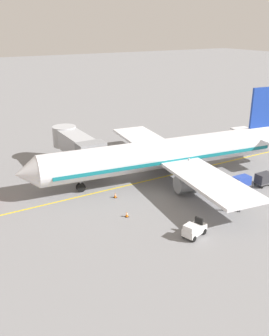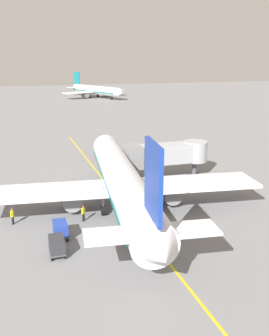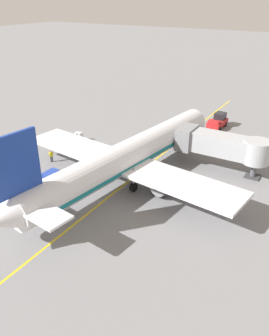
{
  "view_description": "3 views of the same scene",
  "coord_description": "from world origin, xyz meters",
  "px_view_note": "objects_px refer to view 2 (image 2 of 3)",
  "views": [
    {
      "loc": [
        -36.61,
        24.81,
        18.55
      ],
      "look_at": [
        -2.15,
        4.43,
        3.05
      ],
      "focal_mm": 39.97,
      "sensor_mm": 36.0,
      "label": 1
    },
    {
      "loc": [
        -11.19,
        -39.88,
        16.13
      ],
      "look_at": [
        2.0,
        1.1,
        3.67
      ],
      "focal_mm": 40.81,
      "sensor_mm": 36.0,
      "label": 2
    },
    {
      "loc": [
        19.68,
        -33.45,
        20.71
      ],
      "look_at": [
        1.12,
        -2.24,
        2.31
      ],
      "focal_mm": 36.82,
      "sensor_mm": 36.0,
      "label": 3
    }
  ],
  "objects_px": {
    "ground_crew_loader": "(12,215)",
    "distant_taxiing_airliner": "(96,90)",
    "safety_cone_nose_left": "(89,183)",
    "baggage_tug_lead": "(0,196)",
    "parked_airliner": "(122,180)",
    "ground_crew_wing_walker": "(83,212)",
    "jet_bridge": "(166,154)",
    "baggage_cart_second_in_train": "(57,245)",
    "safety_cone_nose_right": "(52,184)",
    "baggage_cart_front": "(60,229)",
    "pushback_tractor": "(103,149)"
  },
  "relations": [
    {
      "from": "ground_crew_loader",
      "to": "distant_taxiing_airliner",
      "type": "height_order",
      "value": "distant_taxiing_airliner"
    },
    {
      "from": "safety_cone_nose_left",
      "to": "baggage_tug_lead",
      "type": "bearing_deg",
      "value": -167.59
    },
    {
      "from": "parked_airliner",
      "to": "ground_crew_wing_walker",
      "type": "bearing_deg",
      "value": -153.97
    },
    {
      "from": "jet_bridge",
      "to": "baggage_cart_second_in_train",
      "type": "distance_m",
      "value": 24.46
    },
    {
      "from": "baggage_cart_second_in_train",
      "to": "safety_cone_nose_right",
      "type": "bearing_deg",
      "value": 85.07
    },
    {
      "from": "baggage_cart_second_in_train",
      "to": "ground_crew_wing_walker",
      "type": "bearing_deg",
      "value": 61.36
    },
    {
      "from": "jet_bridge",
      "to": "safety_cone_nose_right",
      "type": "bearing_deg",
      "value": 176.27
    },
    {
      "from": "baggage_cart_front",
      "to": "safety_cone_nose_right",
      "type": "height_order",
      "value": "baggage_cart_front"
    },
    {
      "from": "baggage_tug_lead",
      "to": "baggage_cart_second_in_train",
      "type": "xyz_separation_m",
      "value": [
        4.85,
        -14.82,
        0.24
      ]
    },
    {
      "from": "ground_crew_loader",
      "to": "baggage_cart_second_in_train",
      "type": "bearing_deg",
      "value": -65.54
    },
    {
      "from": "ground_crew_loader",
      "to": "safety_cone_nose_right",
      "type": "height_order",
      "value": "ground_crew_loader"
    },
    {
      "from": "pushback_tractor",
      "to": "baggage_tug_lead",
      "type": "distance_m",
      "value": 24.33
    },
    {
      "from": "baggage_cart_second_in_train",
      "to": "safety_cone_nose_right",
      "type": "xyz_separation_m",
      "value": [
        1.58,
        18.35,
        -0.66
      ]
    },
    {
      "from": "jet_bridge",
      "to": "baggage_tug_lead",
      "type": "height_order",
      "value": "jet_bridge"
    },
    {
      "from": "ground_crew_loader",
      "to": "distant_taxiing_airliner",
      "type": "xyz_separation_m",
      "value": [
        35.01,
        121.99,
        2.07
      ]
    },
    {
      "from": "parked_airliner",
      "to": "pushback_tractor",
      "type": "height_order",
      "value": "parked_airliner"
    },
    {
      "from": "parked_airliner",
      "to": "safety_cone_nose_left",
      "type": "distance_m",
      "value": 9.33
    },
    {
      "from": "jet_bridge",
      "to": "baggage_cart_second_in_train",
      "type": "bearing_deg",
      "value": -134.55
    },
    {
      "from": "jet_bridge",
      "to": "baggage_cart_front",
      "type": "bearing_deg",
      "value": -138.99
    },
    {
      "from": "safety_cone_nose_left",
      "to": "baggage_cart_second_in_train",
      "type": "bearing_deg",
      "value": -109.81
    },
    {
      "from": "baggage_cart_front",
      "to": "safety_cone_nose_left",
      "type": "xyz_separation_m",
      "value": [
        5.52,
        14.15,
        -0.66
      ]
    },
    {
      "from": "safety_cone_nose_right",
      "to": "baggage_cart_front",
      "type": "bearing_deg",
      "value": -93.34
    },
    {
      "from": "parked_airliner",
      "to": "ground_crew_wing_walker",
      "type": "relative_size",
      "value": 22.09
    },
    {
      "from": "ground_crew_wing_walker",
      "to": "ground_crew_loader",
      "type": "height_order",
      "value": "same"
    },
    {
      "from": "jet_bridge",
      "to": "baggage_tug_lead",
      "type": "xyz_separation_m",
      "value": [
        -21.92,
        -2.53,
        -2.74
      ]
    },
    {
      "from": "baggage_tug_lead",
      "to": "ground_crew_loader",
      "type": "distance_m",
      "value": 7.27
    },
    {
      "from": "baggage_tug_lead",
      "to": "safety_cone_nose_right",
      "type": "relative_size",
      "value": 4.65
    },
    {
      "from": "jet_bridge",
      "to": "baggage_cart_second_in_train",
      "type": "xyz_separation_m",
      "value": [
        -17.07,
        -17.34,
        -2.5
      ]
    },
    {
      "from": "jet_bridge",
      "to": "pushback_tractor",
      "type": "relative_size",
      "value": 2.62
    },
    {
      "from": "baggage_tug_lead",
      "to": "distant_taxiing_airliner",
      "type": "relative_size",
      "value": 0.08
    },
    {
      "from": "parked_airliner",
      "to": "ground_crew_loader",
      "type": "bearing_deg",
      "value": -175.44
    },
    {
      "from": "baggage_cart_front",
      "to": "distant_taxiing_airliner",
      "type": "height_order",
      "value": "distant_taxiing_airliner"
    },
    {
      "from": "parked_airliner",
      "to": "ground_crew_loader",
      "type": "relative_size",
      "value": 22.09
    },
    {
      "from": "parked_airliner",
      "to": "ground_crew_loader",
      "type": "height_order",
      "value": "parked_airliner"
    },
    {
      "from": "safety_cone_nose_right",
      "to": "ground_crew_wing_walker",
      "type": "bearing_deg",
      "value": -81.37
    },
    {
      "from": "safety_cone_nose_right",
      "to": "safety_cone_nose_left",
      "type": "bearing_deg",
      "value": -13.38
    },
    {
      "from": "baggage_cart_second_in_train",
      "to": "distant_taxiing_airliner",
      "type": "xyz_separation_m",
      "value": [
        31.52,
        129.66,
        2.08
      ]
    },
    {
      "from": "jet_bridge",
      "to": "pushback_tractor",
      "type": "bearing_deg",
      "value": 109.43
    },
    {
      "from": "baggage_cart_front",
      "to": "ground_crew_loader",
      "type": "xyz_separation_m",
      "value": [
        -4.18,
        4.58,
        0.0
      ]
    },
    {
      "from": "baggage_tug_lead",
      "to": "ground_crew_loader",
      "type": "bearing_deg",
      "value": -79.24
    },
    {
      "from": "baggage_cart_front",
      "to": "baggage_cart_second_in_train",
      "type": "distance_m",
      "value": 3.17
    },
    {
      "from": "safety_cone_nose_left",
      "to": "ground_crew_wing_walker",
      "type": "bearing_deg",
      "value": -104.27
    },
    {
      "from": "parked_airliner",
      "to": "jet_bridge",
      "type": "distance_m",
      "value": 12.43
    },
    {
      "from": "baggage_tug_lead",
      "to": "baggage_cart_second_in_train",
      "type": "distance_m",
      "value": 15.59
    },
    {
      "from": "baggage_cart_front",
      "to": "safety_cone_nose_right",
      "type": "xyz_separation_m",
      "value": [
        0.89,
        15.26,
        -0.66
      ]
    },
    {
      "from": "parked_airliner",
      "to": "jet_bridge",
      "type": "relative_size",
      "value": 3.14
    },
    {
      "from": "jet_bridge",
      "to": "baggage_cart_front",
      "type": "height_order",
      "value": "jet_bridge"
    },
    {
      "from": "baggage_cart_second_in_train",
      "to": "baggage_cart_front",
      "type": "bearing_deg",
      "value": 77.4
    },
    {
      "from": "baggage_cart_second_in_train",
      "to": "ground_crew_loader",
      "type": "distance_m",
      "value": 8.43
    },
    {
      "from": "baggage_tug_lead",
      "to": "safety_cone_nose_right",
      "type": "height_order",
      "value": "baggage_tug_lead"
    }
  ]
}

